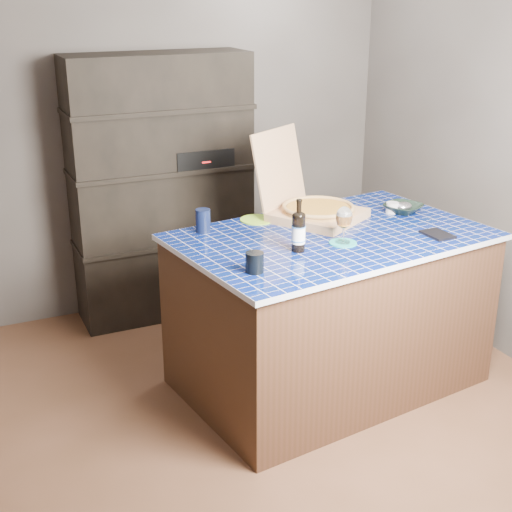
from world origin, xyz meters
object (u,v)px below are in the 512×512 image
wine_glass (344,218)px  dvd_case (438,234)px  mead_bottle (299,231)px  pizza_box (314,207)px  bowl (403,208)px  kitchen_island (329,310)px

wine_glass → dvd_case: (0.54, -0.10, -0.13)m
mead_bottle → pizza_box: bearing=53.0°
mead_bottle → bowl: size_ratio=1.26×
kitchen_island → pizza_box: pizza_box is taller
kitchen_island → mead_bottle: mead_bottle is taller
mead_bottle → bowl: bearing=20.2°
kitchen_island → bowl: (0.59, 0.17, 0.49)m
mead_bottle → wine_glass: mead_bottle is taller
dvd_case → mead_bottle: bearing=171.0°
kitchen_island → bowl: 0.78m
kitchen_island → wine_glass: bearing=-107.5°
mead_bottle → dvd_case: (0.80, -0.10, -0.10)m
kitchen_island → bowl: bowl is taller
pizza_box → mead_bottle: bearing=-157.6°
pizza_box → wine_glass: 0.45m
wine_glass → bowl: wine_glass is taller
pizza_box → dvd_case: bearing=-80.0°
pizza_box → wine_glass: pizza_box is taller
kitchen_island → wine_glass: 0.62m
mead_bottle → dvd_case: mead_bottle is taller
pizza_box → wine_glass: size_ratio=3.58×
kitchen_island → wine_glass: (-0.03, -0.16, 0.60)m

